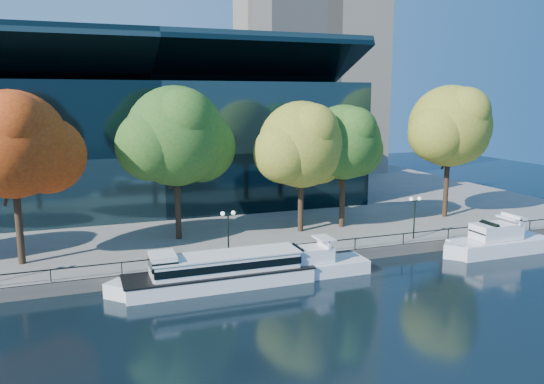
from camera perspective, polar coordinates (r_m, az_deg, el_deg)
name	(u,v)px	position (r m, az deg, el deg)	size (l,w,h in m)	color
ground	(260,285)	(41.47, -1.28, -10.00)	(160.00, 160.00, 0.00)	black
promenade	(177,197)	(75.56, -10.19, -0.48)	(90.00, 67.08, 1.00)	slate
railing	(247,250)	(43.79, -2.66, -6.23)	(88.20, 0.08, 0.99)	black
convention_building	(150,143)	(69.41, -13.01, 5.15)	(50.00, 24.57, 21.43)	black
tour_boat	(215,270)	(41.04, -6.13, -8.38)	(15.86, 3.54, 3.01)	white
cruiser_near	(306,265)	(43.31, 3.69, -7.79)	(10.59, 2.73, 3.07)	white
cruiser_far	(496,241)	(53.34, 22.91, -4.92)	(11.01, 3.05, 3.60)	white
tree_1	(15,147)	(46.03, -25.95, 4.40)	(10.62, 8.71, 13.92)	black
tree_2	(178,138)	(49.75, -10.08, 5.71)	(11.52, 9.45, 14.36)	black
tree_3	(303,146)	(52.10, 3.37, 4.92)	(10.58, 8.68, 12.94)	black
tree_4	(345,144)	(54.40, 7.87, 5.14)	(9.47, 7.77, 12.56)	black
tree_5	(451,128)	(61.69, 18.73, 6.55)	(11.12, 9.12, 14.59)	black
lamp_1	(228,223)	(44.08, -4.74, -3.39)	(1.26, 0.36, 4.03)	black
lamp_2	(415,208)	(51.82, 15.11, -1.66)	(1.26, 0.36, 4.03)	black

